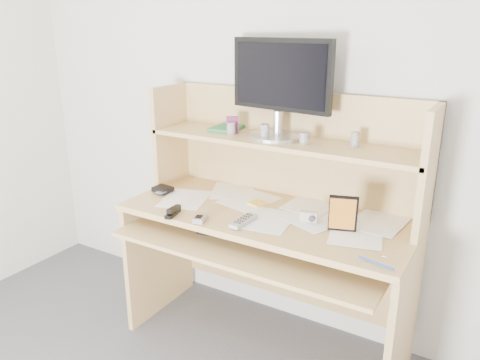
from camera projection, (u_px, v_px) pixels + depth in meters
The scene contains 19 objects.
back_wall at pixel (297, 100), 2.36m from camera, with size 3.60×0.04×2.50m, color silver.
desk at pixel (273, 217), 2.34m from camera, with size 1.40×0.70×1.30m.
paper_clutter at pixel (266, 212), 2.25m from camera, with size 1.32×0.54×0.01m, color white.
keyboard at pixel (248, 231), 2.25m from camera, with size 0.49×0.25×0.03m.
tv_remote at pixel (243, 221), 2.12m from camera, with size 0.05×0.17×0.02m, color #A1A19C.
flip_phone at pixel (200, 217), 2.15m from camera, with size 0.05×0.09×0.02m, color #A4A3A6.
stapler at pixel (173, 211), 2.21m from camera, with size 0.03×0.12×0.04m, color black.
wallet at pixel (163, 189), 2.52m from camera, with size 0.10×0.08×0.02m, color black.
sticky_note_pad at pixel (258, 203), 2.35m from camera, with size 0.08×0.08×0.01m, color gold.
digital_camera at pixel (309, 217), 2.13m from camera, with size 0.08×0.03×0.05m, color #B8B8BB.
game_case at pixel (343, 214), 2.00m from camera, with size 0.12×0.01×0.17m, color black.
blue_pen at pixel (376, 263), 1.75m from camera, with size 0.01×0.01×0.15m, color #1640A9.
card_box at pixel (232, 125), 2.39m from camera, with size 0.06×0.02×0.09m, color #9F2315.
shelf_book at pixel (227, 128), 2.48m from camera, with size 0.13×0.18×0.02m, color #368853.
chip_stack_a at pixel (231, 128), 2.37m from camera, with size 0.04×0.04×0.06m, color black.
chip_stack_b at pixel (265, 132), 2.26m from camera, with size 0.05×0.05×0.07m, color white.
chip_stack_c at pixel (304, 138), 2.17m from camera, with size 0.04×0.04×0.06m, color black.
chip_stack_d at pixel (355, 140), 2.11m from camera, with size 0.04×0.04×0.07m, color silver.
monitor at pixel (280, 86), 2.25m from camera, with size 0.55×0.27×0.47m.
Camera 1 is at (0.97, -0.38, 1.61)m, focal length 35.00 mm.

